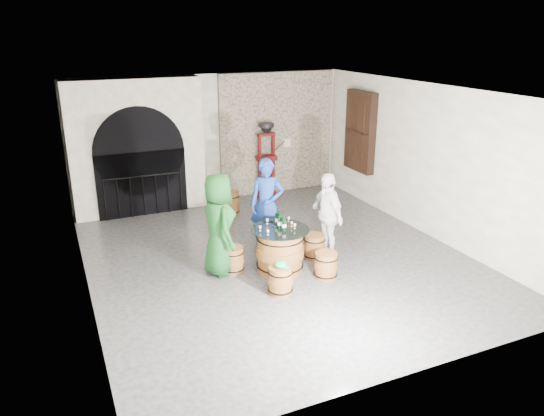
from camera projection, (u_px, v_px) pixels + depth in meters
name	position (u px, v px, depth m)	size (l,w,h in m)	color
ground	(276.00, 257.00, 10.12)	(8.00, 8.00, 0.00)	#29292B
wall_back	(212.00, 139.00, 13.04)	(8.00, 8.00, 0.00)	white
wall_front	(415.00, 264.00, 6.14)	(8.00, 8.00, 0.00)	white
wall_left	(78.00, 204.00, 8.25)	(8.00, 8.00, 0.00)	white
wall_right	(427.00, 160.00, 10.92)	(8.00, 8.00, 0.00)	white
ceiling	(277.00, 92.00, 9.06)	(8.00, 8.00, 0.00)	beige
stone_facing_panel	(277.00, 133.00, 13.67)	(3.20, 0.12, 3.18)	tan
arched_opening	(138.00, 148.00, 12.09)	(3.10, 0.60, 3.19)	white
shuttered_window	(360.00, 132.00, 12.88)	(0.23, 1.10, 2.00)	black
barrel_table	(280.00, 250.00, 9.44)	(1.07, 1.07, 0.83)	brown
barrel_stool_left	(233.00, 260.00, 9.45)	(0.43, 0.43, 0.49)	brown
barrel_stool_far	(269.00, 240.00, 10.30)	(0.43, 0.43, 0.49)	brown
barrel_stool_right	(314.00, 246.00, 10.01)	(0.43, 0.43, 0.49)	brown
barrel_stool_near_right	(326.00, 265.00, 9.22)	(0.43, 0.43, 0.49)	brown
barrel_stool_near_left	(280.00, 280.00, 8.67)	(0.43, 0.43, 0.49)	brown
green_cap	(281.00, 265.00, 8.58)	(0.26, 0.21, 0.12)	#0D984C
person_green	(219.00, 224.00, 9.20)	(0.92, 0.60, 1.88)	#134419
person_blue	(267.00, 205.00, 10.24)	(0.68, 0.45, 1.87)	navy
person_white	(327.00, 214.00, 10.00)	(0.98, 0.41, 1.67)	white
wine_bottle_left	(280.00, 222.00, 9.28)	(0.08, 0.08, 0.32)	black
wine_bottle_center	(284.00, 224.00, 9.18)	(0.08, 0.08, 0.32)	black
wine_bottle_right	(277.00, 218.00, 9.45)	(0.08, 0.08, 0.32)	black
tasting_glass_a	(268.00, 232.00, 9.02)	(0.05, 0.05, 0.10)	#B25822
tasting_glass_b	(292.00, 224.00, 9.40)	(0.05, 0.05, 0.10)	#B25822
tasting_glass_c	(267.00, 221.00, 9.54)	(0.05, 0.05, 0.10)	#B25822
tasting_glass_d	(289.00, 219.00, 9.63)	(0.05, 0.05, 0.10)	#B25822
tasting_glass_e	(295.00, 226.00, 9.31)	(0.05, 0.05, 0.10)	#B25822
tasting_glass_f	(260.00, 228.00, 9.20)	(0.05, 0.05, 0.10)	#B25822
side_barrel	(230.00, 203.00, 12.33)	(0.44, 0.44, 0.58)	brown
corking_press	(266.00, 155.00, 13.35)	(0.83, 0.51, 1.96)	#4E0F0D
control_box	(287.00, 143.00, 13.78)	(0.18, 0.10, 0.22)	silver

